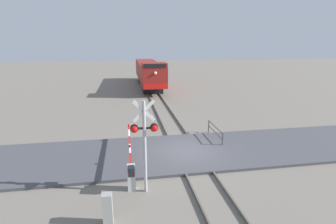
# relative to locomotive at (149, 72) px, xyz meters

# --- Properties ---
(ground_plane) EXTENTS (160.00, 160.00, 0.00)m
(ground_plane) POSITION_rel_locomotive_xyz_m (0.00, -24.26, -2.15)
(ground_plane) COLOR slate
(rail_track_left) EXTENTS (0.08, 80.00, 0.15)m
(rail_track_left) POSITION_rel_locomotive_xyz_m (-0.72, -24.26, -2.08)
(rail_track_left) COLOR #59544C
(rail_track_left) RESTS_ON ground_plane
(rail_track_right) EXTENTS (0.08, 80.00, 0.15)m
(rail_track_right) POSITION_rel_locomotive_xyz_m (0.72, -24.26, -2.08)
(rail_track_right) COLOR #59544C
(rail_track_right) RESTS_ON ground_plane
(road_surface) EXTENTS (36.00, 5.50, 0.15)m
(road_surface) POSITION_rel_locomotive_xyz_m (0.00, -24.26, -2.08)
(road_surface) COLOR #47474C
(road_surface) RESTS_ON ground_plane
(locomotive) EXTENTS (3.03, 17.38, 4.10)m
(locomotive) POSITION_rel_locomotive_xyz_m (0.00, 0.00, 0.00)
(locomotive) COLOR black
(locomotive) RESTS_ON ground_plane
(crossing_signal) EXTENTS (1.18, 0.33, 4.23)m
(crossing_signal) POSITION_rel_locomotive_xyz_m (-2.80, -27.99, 0.49)
(crossing_signal) COLOR #ADADB2
(crossing_signal) RESTS_ON ground_plane
(crossing_gate) EXTENTS (0.36, 6.67, 1.32)m
(crossing_gate) POSITION_rel_locomotive_xyz_m (-3.42, -26.76, -1.32)
(crossing_gate) COLOR silver
(crossing_gate) RESTS_ON ground_plane
(utility_cabinet) EXTENTS (0.36, 0.31, 1.21)m
(utility_cabinet) POSITION_rel_locomotive_xyz_m (-4.35, -29.82, -1.55)
(utility_cabinet) COLOR #999993
(utility_cabinet) RESTS_ON ground_plane
(guard_railing) EXTENTS (0.08, 2.85, 0.95)m
(guard_railing) POSITION_rel_locomotive_xyz_m (2.44, -22.42, -1.53)
(guard_railing) COLOR #4C4742
(guard_railing) RESTS_ON ground_plane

